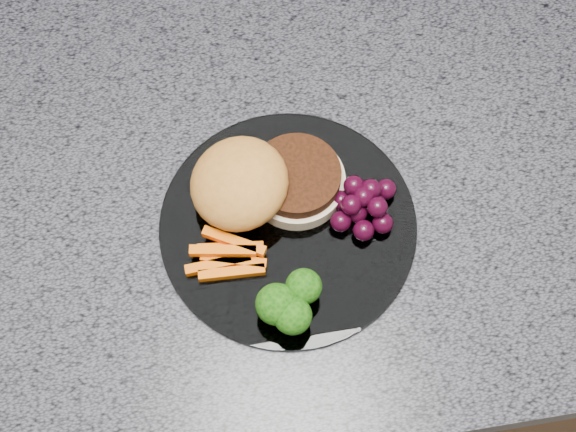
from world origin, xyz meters
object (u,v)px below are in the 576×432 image
object	(u,v)px
island_cabinet	(232,309)
plate	(288,225)
burger	(260,184)
grape_bunch	(364,204)

from	to	relation	value
island_cabinet	plate	size ratio (longest dim) A/B	4.62
island_cabinet	burger	size ratio (longest dim) A/B	6.58
grape_bunch	burger	bearing A→B (deg)	160.29
island_cabinet	plate	xyz separation A→B (m)	(0.08, -0.07, 0.47)
burger	grape_bunch	world-z (taller)	burger
island_cabinet	burger	xyz separation A→B (m)	(0.06, -0.04, 0.50)
plate	grape_bunch	xyz separation A→B (m)	(0.08, 0.00, 0.02)
plate	burger	bearing A→B (deg)	120.84
burger	island_cabinet	bearing A→B (deg)	129.90
plate	burger	xyz separation A→B (m)	(-0.02, 0.04, 0.03)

